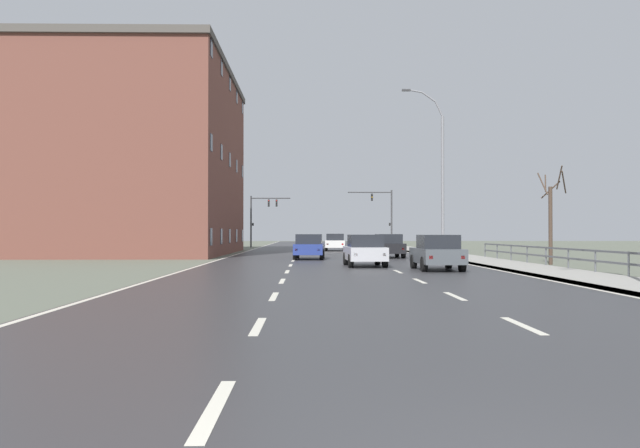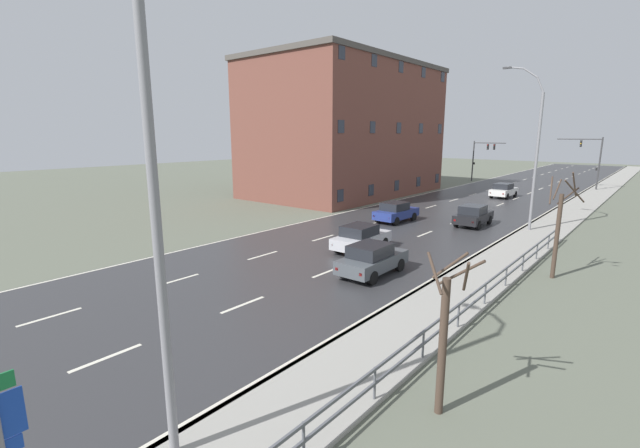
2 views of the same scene
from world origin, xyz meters
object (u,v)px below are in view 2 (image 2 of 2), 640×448
Objects in this scene: street_lamp_midground at (534,152)px; traffic_signal_left at (481,154)px; car_far_right at (504,190)px; car_mid_centre at (361,237)px; car_near_left at (396,212)px; car_near_right at (372,259)px; street_lamp_foreground at (151,208)px; car_far_left at (473,215)px; brick_building at (346,130)px; traffic_signal_right at (592,156)px.

traffic_signal_left is (-14.22, 30.49, -1.55)m from street_lamp_midground.
car_mid_centre is (0.31, -27.84, 0.00)m from car_far_right.
car_near_left and car_near_right have the same top height.
traffic_signal_left is at bearing 103.67° from street_lamp_foreground.
street_lamp_foreground is 2.65× the size of car_near_right.
traffic_signal_left is 33.13m from car_far_left.
car_near_left is at bearing -156.53° from car_far_left.
brick_building reaches higher than traffic_signal_left.
car_far_right and car_near_right have the same top height.
car_near_left is at bearing -160.32° from street_lamp_midground.
car_far_right is at bearing 98.33° from street_lamp_foreground.
traffic_signal_left is at bearing 102.82° from car_near_right.
car_far_right is at bearing 111.94° from street_lamp_midground.
traffic_signal_left is 0.25× the size of brick_building.
car_far_right is at bearing -61.85° from traffic_signal_left.
traffic_signal_right is at bearing -4.07° from traffic_signal_left.
car_near_left is at bearing 105.04° from car_mid_centre.
street_lamp_foreground reaches higher than car_far_left.
car_far_left is (-3.63, 27.39, -4.56)m from street_lamp_foreground.
car_near_right is 0.99× the size of car_mid_centre.
street_lamp_foreground is 60.33m from traffic_signal_left.
car_mid_centre is at bearing -97.86° from traffic_signal_right.
car_near_left is 1.01× the size of car_near_right.
car_far_right is 1.01× the size of car_near_right.
street_lamp_midground is 2.72× the size of car_near_left.
traffic_signal_right is at bearing 78.15° from car_near_left.
street_lamp_foreground is 26.87m from car_near_left.
street_lamp_midground is 2.72× the size of car_far_right.
traffic_signal_right is 1.54× the size of car_far_right.
car_near_right is (-3.23, 12.86, -4.56)m from street_lamp_foreground.
car_mid_centre is at bearing 110.78° from street_lamp_foreground.
traffic_signal_left reaches higher than car_near_left.
traffic_signal_left is at bearing 175.93° from traffic_signal_right.
car_far_left is 11.50m from car_mid_centre.
car_far_left is (5.21, 2.43, 0.00)m from car_near_left.
street_lamp_midground is 1.95× the size of traffic_signal_left.
car_far_left is 21.15m from brick_building.
car_near_right is (-2.82, -44.76, -3.39)m from traffic_signal_right.
street_lamp_foreground is 42.15m from brick_building.
car_far_left is at bearing 90.82° from car_near_right.
traffic_signal_right reaches higher than car_mid_centre.
traffic_signal_right is at bearing 68.54° from car_far_right.
street_lamp_foreground is at bearing -89.92° from street_lamp_midground.
traffic_signal_left is 34.22m from car_near_left.
car_near_right is 14.54m from car_far_left.
car_mid_centre is at bearing 130.52° from car_near_right.
traffic_signal_left is at bearing 71.46° from brick_building.
car_mid_centre is (-6.10, -11.94, -4.72)m from street_lamp_midground.
street_lamp_foreground reaches higher than car_far_right.
car_far_left is at bearing -96.07° from traffic_signal_right.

